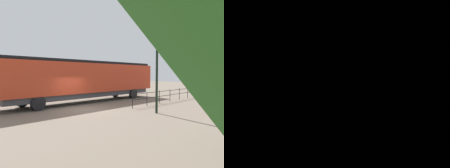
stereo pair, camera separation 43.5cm
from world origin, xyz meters
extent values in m
plane|color=#756656|center=(0.00, 0.00, 0.00)|extent=(120.00, 120.00, 0.00)
cube|color=red|center=(-3.07, 2.81, 2.33)|extent=(2.98, 17.30, 2.65)
cube|color=black|center=(-3.07, 10.29, 1.93)|extent=(2.86, 2.33, 1.86)
cube|color=black|center=(-3.07, 2.81, 3.77)|extent=(2.68, 16.61, 0.24)
cube|color=#38383D|center=(-3.07, 2.81, 0.78)|extent=(2.68, 15.92, 0.45)
cylinder|color=black|center=(-4.41, 8.34, 0.55)|extent=(0.30, 1.10, 1.10)
cylinder|color=black|center=(-1.73, 8.34, 0.55)|extent=(0.30, 1.10, 1.10)
cylinder|color=black|center=(-4.41, -2.73, 0.55)|extent=(0.30, 1.10, 1.10)
cylinder|color=black|center=(-1.73, -2.73, 0.55)|extent=(0.30, 1.10, 1.10)
cylinder|color=black|center=(4.92, 2.45, 3.07)|extent=(0.16, 0.16, 6.14)
sphere|color=silver|center=(4.92, 2.45, 6.30)|extent=(0.56, 0.56, 0.56)
cube|color=black|center=(2.49, 8.75, 1.08)|extent=(0.04, 11.73, 0.04)
cube|color=black|center=(2.49, 8.75, 0.65)|extent=(0.04, 11.73, 0.04)
cylinder|color=black|center=(2.49, 2.89, 0.59)|extent=(0.05, 0.05, 1.18)
cylinder|color=black|center=(2.49, 4.84, 0.59)|extent=(0.05, 0.05, 1.18)
cylinder|color=black|center=(2.49, 6.80, 0.59)|extent=(0.05, 0.05, 1.18)
cylinder|color=black|center=(2.49, 8.75, 0.59)|extent=(0.05, 0.05, 1.18)
cylinder|color=black|center=(2.49, 10.71, 0.59)|extent=(0.05, 0.05, 1.18)
cylinder|color=black|center=(2.49, 12.66, 0.59)|extent=(0.05, 0.05, 1.18)
cylinder|color=black|center=(2.49, 14.62, 0.59)|extent=(0.05, 0.05, 1.18)
camera|label=1|loc=(12.74, -10.11, 2.64)|focal=34.34mm
camera|label=2|loc=(13.05, -9.80, 2.64)|focal=34.34mm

